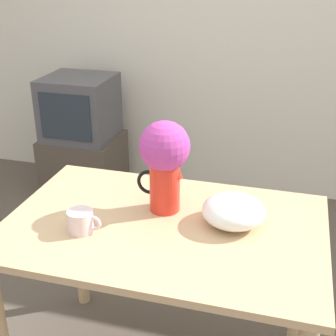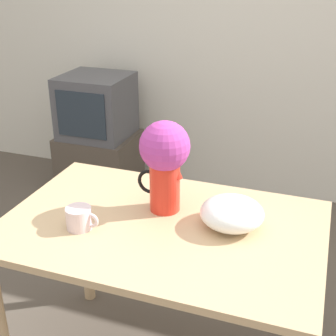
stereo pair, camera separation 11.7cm
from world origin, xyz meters
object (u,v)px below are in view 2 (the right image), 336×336
(flower_vase, at_px, (165,157))
(coffee_mug, at_px, (80,218))
(white_bowl, at_px, (232,213))
(tv_set, at_px, (96,106))

(flower_vase, height_order, coffee_mug, flower_vase)
(flower_vase, distance_m, white_bowl, 0.34)
(tv_set, bearing_deg, white_bowl, -47.36)
(flower_vase, distance_m, coffee_mug, 0.40)
(white_bowl, distance_m, tv_set, 2.01)
(flower_vase, relative_size, tv_set, 0.77)
(coffee_mug, distance_m, white_bowl, 0.58)
(flower_vase, height_order, white_bowl, flower_vase)
(white_bowl, bearing_deg, flower_vase, 172.28)
(flower_vase, relative_size, coffee_mug, 2.88)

